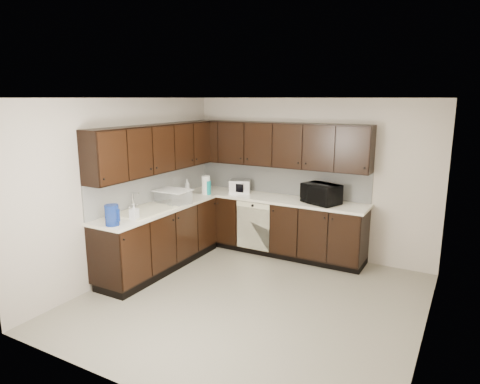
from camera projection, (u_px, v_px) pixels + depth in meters
name	position (u px, v px, depth m)	size (l,w,h in m)	color
floor	(251.00, 300.00, 5.40)	(4.00, 4.00, 0.00)	gray
ceiling	(252.00, 98.00, 4.86)	(4.00, 4.00, 0.00)	white
wall_back	(309.00, 178.00, 6.83)	(4.00, 0.02, 2.50)	beige
wall_left	(127.00, 188.00, 6.07)	(0.02, 4.00, 2.50)	beige
wall_right	(433.00, 229.00, 4.18)	(0.02, 4.00, 2.50)	beige
wall_front	(136.00, 258.00, 3.42)	(4.00, 0.02, 2.50)	beige
lower_cabinets	(227.00, 233.00, 6.73)	(3.00, 2.80, 0.90)	black
countertop	(227.00, 202.00, 6.62)	(3.03, 2.83, 0.04)	white
backsplash	(222.00, 182.00, 6.84)	(3.00, 2.80, 0.48)	beige
upper_cabinets	(224.00, 146.00, 6.56)	(3.00, 2.80, 0.70)	black
dishwasher	(253.00, 223.00, 6.81)	(0.58, 0.04, 0.78)	#ECE6C1
sink	(145.00, 216.00, 5.99)	(0.54, 0.82, 0.42)	#ECE6C1
microwave	(321.00, 194.00, 6.42)	(0.54, 0.37, 0.30)	black
soap_bottle_a	(134.00, 212.00, 5.58)	(0.10, 0.10, 0.22)	gray
soap_bottle_b	(187.00, 186.00, 7.12)	(0.09, 0.09, 0.24)	gray
toaster_oven	(240.00, 186.00, 7.17)	(0.34, 0.25, 0.22)	silver
storage_bin	(173.00, 196.00, 6.48)	(0.50, 0.37, 0.19)	silver
blue_pitcher	(112.00, 215.00, 5.32)	(0.18, 0.18, 0.26)	navy
teal_tumbler	(208.00, 188.00, 7.04)	(0.10, 0.10, 0.23)	#0D8E91
paper_towel_roll	(206.00, 185.00, 7.05)	(0.14, 0.14, 0.30)	white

